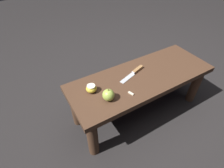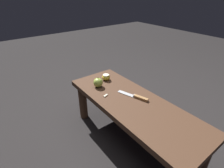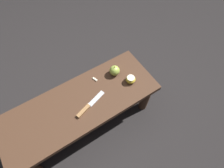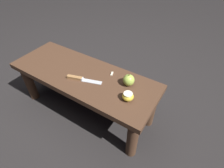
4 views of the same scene
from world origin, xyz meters
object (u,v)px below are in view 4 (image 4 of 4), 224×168
Objects in this scene: apple_whole at (129,80)px; wooden_bench at (84,82)px; knife at (79,79)px; apple_cut at (128,96)px.

wooden_bench is at bearing -167.18° from apple_whole.
apple_whole is (0.33, 0.08, 0.11)m from wooden_bench.
wooden_bench is 4.52× the size of knife.
apple_cut reaches higher than knife.
knife is 3.44× the size of apple_cut.
apple_whole is 1.21× the size of apple_cut.
wooden_bench is at bearing 91.97° from knife.
knife is at bearing -156.21° from apple_whole.
apple_whole is at bearing 12.82° from wooden_bench.
apple_whole is at bearing 6.31° from knife.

